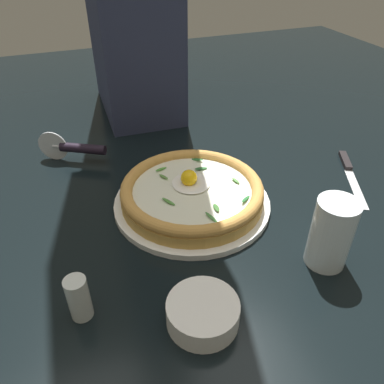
% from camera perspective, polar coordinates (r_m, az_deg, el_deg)
% --- Properties ---
extents(ground_plane, '(2.40, 2.40, 0.03)m').
position_cam_1_polar(ground_plane, '(0.79, -0.96, -2.24)').
color(ground_plane, black).
rests_on(ground_plane, ground).
extents(pizza_plate, '(0.31, 0.31, 0.01)m').
position_cam_1_polar(pizza_plate, '(0.76, -0.00, -1.58)').
color(pizza_plate, white).
rests_on(pizza_plate, ground).
extents(pizza, '(0.28, 0.28, 0.06)m').
position_cam_1_polar(pizza, '(0.75, -0.00, 0.09)').
color(pizza, gold).
rests_on(pizza, pizza_plate).
extents(side_bowl, '(0.10, 0.10, 0.04)m').
position_cam_1_polar(side_bowl, '(0.56, 1.63, -17.65)').
color(side_bowl, white).
rests_on(side_bowl, ground).
extents(pizza_cutter, '(0.15, 0.09, 0.07)m').
position_cam_1_polar(pizza_cutter, '(0.93, -17.04, 6.34)').
color(pizza_cutter, silver).
rests_on(pizza_cutter, ground).
extents(table_knife, '(0.11, 0.20, 0.01)m').
position_cam_1_polar(table_knife, '(0.94, 22.46, 3.12)').
color(table_knife, silver).
rests_on(table_knife, ground).
extents(drinking_glass, '(0.07, 0.07, 0.12)m').
position_cam_1_polar(drinking_glass, '(0.66, 19.98, -6.47)').
color(drinking_glass, silver).
rests_on(drinking_glass, ground).
extents(pepper_shaker, '(0.03, 0.03, 0.07)m').
position_cam_1_polar(pepper_shaker, '(0.58, -16.63, -15.01)').
color(pepper_shaker, silver).
rests_on(pepper_shaker, ground).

